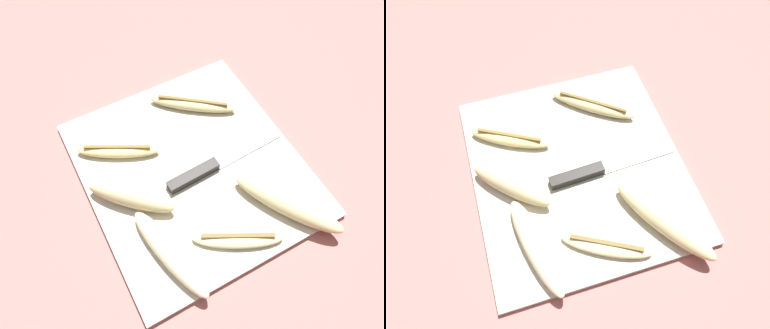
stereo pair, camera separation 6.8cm
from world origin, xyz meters
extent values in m
plane|color=#B76B66|center=(0.00, 0.00, 0.00)|extent=(4.00, 4.00, 0.00)
cube|color=beige|center=(0.00, 0.00, 0.01)|extent=(0.42, 0.38, 0.01)
cube|color=black|center=(0.02, -0.01, 0.02)|extent=(0.02, 0.10, 0.02)
cube|color=#B7BABF|center=(0.01, 0.11, 0.01)|extent=(0.03, 0.14, 0.00)
ellipsoid|color=beige|center=(0.15, 0.10, 0.03)|extent=(0.19, 0.14, 0.03)
ellipsoid|color=#DBC684|center=(-0.12, 0.07, 0.02)|extent=(0.13, 0.16, 0.02)
cube|color=brown|center=(-0.12, 0.07, 0.03)|extent=(0.09, 0.11, 0.00)
ellipsoid|color=#EDD689|center=(-0.09, -0.11, 0.02)|extent=(0.10, 0.15, 0.02)
cube|color=olive|center=(-0.09, -0.11, 0.03)|extent=(0.06, 0.11, 0.00)
ellipsoid|color=beige|center=(0.01, -0.13, 0.03)|extent=(0.13, 0.14, 0.04)
ellipsoid|color=beige|center=(0.13, -0.11, 0.03)|extent=(0.19, 0.08, 0.03)
ellipsoid|color=beige|center=(0.16, 0.00, 0.02)|extent=(0.10, 0.15, 0.02)
cube|color=olive|center=(0.16, 0.00, 0.03)|extent=(0.06, 0.11, 0.00)
camera|label=1|loc=(0.30, -0.16, 0.61)|focal=35.00mm
camera|label=2|loc=(0.33, -0.10, 0.61)|focal=35.00mm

